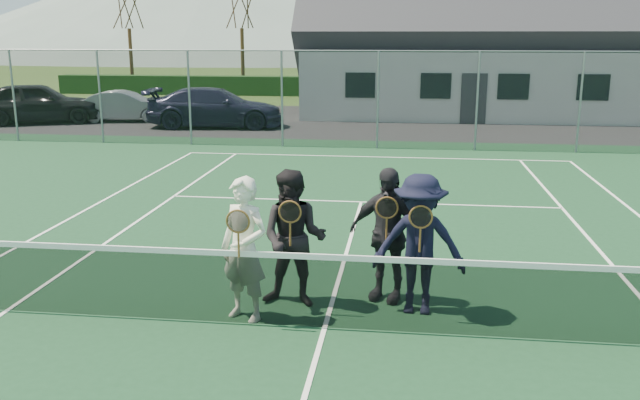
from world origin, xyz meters
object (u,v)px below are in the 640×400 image
object	(u,v)px
car_b	(125,106)
tennis_net	(325,288)
player_d	(419,244)
car_c	(215,108)
car_a	(38,103)
clubhouse	(481,23)
player_b	(294,239)
player_a	(244,249)
player_c	(387,234)

from	to	relation	value
car_b	tennis_net	distance (m)	21.80
car_b	player_d	world-z (taller)	player_d
car_c	car_b	bearing A→B (deg)	67.50
car_a	clubhouse	bearing A→B (deg)	-94.78
car_b	tennis_net	bearing A→B (deg)	-160.00
car_a	player_b	size ratio (longest dim) A/B	2.70
car_c	player_b	xyz separation A→B (m)	(5.91, -17.08, 0.17)
player_b	car_c	bearing A→B (deg)	109.08
tennis_net	clubhouse	size ratio (longest dim) A/B	0.75
tennis_net	player_b	world-z (taller)	player_b
car_c	clubhouse	xyz separation A→B (m)	(10.39, 6.21, 3.23)
car_b	car_c	world-z (taller)	car_c
car_c	player_b	world-z (taller)	player_b
car_a	clubhouse	distance (m)	19.03
player_a	player_d	bearing A→B (deg)	12.64
player_b	player_d	world-z (taller)	same
player_d	car_b	bearing A→B (deg)	122.41
tennis_net	player_a	xyz separation A→B (m)	(-1.01, 0.19, 0.38)
car_c	car_a	bearing A→B (deg)	82.53
player_c	player_a	bearing A→B (deg)	-152.98
car_c	player_d	size ratio (longest dim) A/B	2.89
player_b	car_a	bearing A→B (deg)	127.52
clubhouse	player_b	bearing A→B (deg)	-100.90
player_a	player_c	world-z (taller)	same
clubhouse	player_d	bearing A→B (deg)	-97.06
player_c	tennis_net	bearing A→B (deg)	-123.17
car_a	player_a	bearing A→B (deg)	-167.67
car_a	car_c	size ratio (longest dim) A/B	0.93
car_c	player_c	size ratio (longest dim) A/B	2.89
tennis_net	player_a	world-z (taller)	player_a
tennis_net	player_d	size ratio (longest dim) A/B	6.49
car_a	car_b	xyz separation A→B (m)	(3.23, 1.02, -0.21)
clubhouse	tennis_net	bearing A→B (deg)	-99.46
player_d	tennis_net	bearing A→B (deg)	-148.94
car_b	tennis_net	xyz separation A→B (m)	(10.57, -19.06, -0.08)
tennis_net	player_d	distance (m)	1.35
car_b	tennis_net	size ratio (longest dim) A/B	0.32
car_b	clubhouse	bearing A→B (deg)	-80.28
car_c	player_b	distance (m)	18.07
car_a	player_b	bearing A→B (deg)	-165.76
player_c	player_d	distance (m)	0.57
clubhouse	player_a	xyz separation A→B (m)	(-5.01, -23.81, -3.07)
car_c	clubhouse	size ratio (longest dim) A/B	0.33
clubhouse	player_c	bearing A→B (deg)	-98.20
car_c	tennis_net	size ratio (longest dim) A/B	0.45
car_a	car_b	distance (m)	3.39
player_c	player_d	size ratio (longest dim) A/B	1.00
tennis_net	clubhouse	bearing A→B (deg)	80.54
player_b	player_d	xyz separation A→B (m)	(1.60, -0.04, -0.00)
tennis_net	player_a	bearing A→B (deg)	169.24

